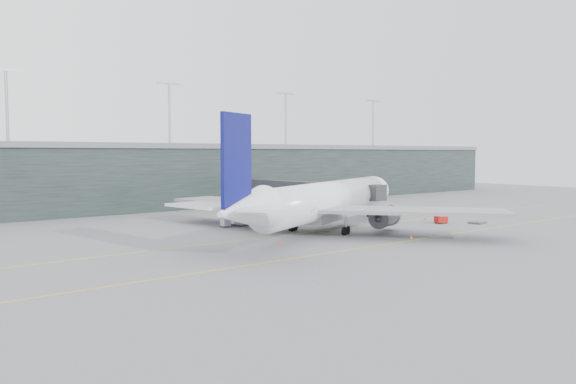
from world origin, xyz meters
TOP-DOWN VIEW (x-y plane):
  - ground at (0.00, 0.00)m, footprint 320.00×320.00m
  - taxiline_a at (0.00, -4.00)m, footprint 160.00×0.25m
  - taxiline_b at (0.00, -20.00)m, footprint 160.00×0.25m
  - taxiline_lead_main at (5.00, 20.00)m, footprint 0.25×60.00m
  - terminal at (-0.00, 58.00)m, footprint 240.00×36.00m
  - main_aircraft at (7.56, -3.89)m, footprint 60.41×55.61m
  - jet_bridge at (21.39, 24.71)m, footprint 8.28×46.31m
  - gse_cart at (29.91, -10.59)m, footprint 2.44×1.90m
  - baggage_dolly at (35.16, -14.75)m, footprint 3.18×2.68m
  - uld_a at (-3.86, 9.89)m, footprint 1.84×1.52m
  - uld_b at (-1.12, 11.56)m, footprint 2.37×2.18m
  - uld_c at (-0.74, 9.36)m, footprint 2.29×1.94m
  - cone_nose at (32.38, -5.20)m, footprint 0.47×0.47m
  - cone_wing_stbd at (10.93, -18.94)m, footprint 0.45×0.45m
  - cone_wing_port at (10.11, 10.15)m, footprint 0.39×0.39m
  - cone_tail at (-7.25, -9.57)m, footprint 0.38×0.38m

SIDE VIEW (x-z plane):
  - ground at x=0.00m, z-range 0.00..0.00m
  - taxiline_a at x=0.00m, z-range 0.00..0.02m
  - taxiline_b at x=0.00m, z-range 0.00..0.02m
  - taxiline_lead_main at x=5.00m, z-range 0.00..0.02m
  - baggage_dolly at x=35.16m, z-range 0.03..0.32m
  - cone_tail at x=-7.25m, z-range 0.00..0.61m
  - cone_wing_port at x=10.11m, z-range 0.00..0.62m
  - cone_wing_stbd at x=10.93m, z-range 0.00..0.71m
  - cone_nose at x=32.38m, z-range 0.00..0.74m
  - gse_cart at x=29.91m, z-range 0.08..1.55m
  - uld_a at x=-3.86m, z-range 0.04..1.63m
  - uld_b at x=-1.12m, z-range 0.04..1.78m
  - uld_c at x=-0.74m, z-range 0.05..1.94m
  - main_aircraft at x=7.56m, z-range -3.91..13.92m
  - jet_bridge at x=21.39m, z-range 1.75..8.80m
  - terminal at x=0.00m, z-range -6.88..22.12m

